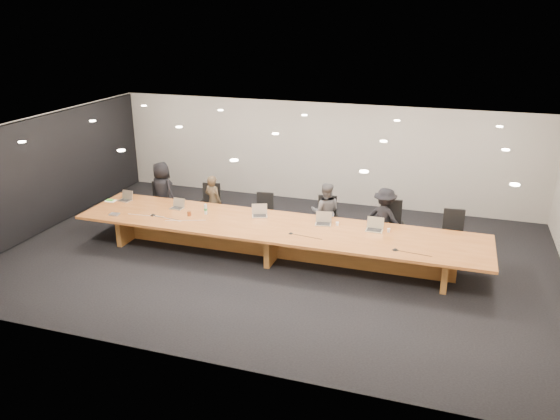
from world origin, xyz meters
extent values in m
plane|color=black|center=(0.00, 0.00, 0.00)|extent=(12.00, 12.00, 0.00)
cube|color=beige|center=(0.00, 4.00, 1.40)|extent=(12.00, 0.02, 2.80)
cube|color=black|center=(-5.94, 0.00, 1.37)|extent=(0.08, 7.84, 2.74)
cube|color=#995121|center=(0.00, 0.00, 0.72)|extent=(9.00, 1.80, 0.06)
cube|color=brown|center=(0.00, 0.00, 0.34)|extent=(7.65, 0.15, 0.69)
cube|color=brown|center=(-3.60, 0.00, 0.34)|extent=(0.12, 1.26, 0.69)
cube|color=brown|center=(0.00, 0.00, 0.34)|extent=(0.12, 1.26, 0.69)
cube|color=brown|center=(3.60, 0.00, 0.34)|extent=(0.12, 1.26, 0.69)
imported|color=black|center=(-3.49, 1.28, 0.77)|extent=(0.87, 0.69, 1.54)
imported|color=#392E1F|center=(-2.03, 1.18, 0.68)|extent=(0.57, 0.46, 1.36)
imported|color=#4F4F51|center=(0.80, 1.28, 0.71)|extent=(0.77, 0.65, 1.41)
imported|color=black|center=(2.18, 1.21, 0.72)|extent=(1.06, 0.83, 1.44)
cylinder|color=#ADBDB8|center=(-1.75, 0.17, 0.86)|extent=(0.09, 0.09, 0.23)
cylinder|color=brown|center=(-2.06, -0.05, 0.80)|extent=(0.11, 0.11, 0.11)
cone|color=white|center=(1.28, 0.40, 0.79)|extent=(0.09, 0.09, 0.08)
cone|color=silver|center=(2.38, 0.37, 0.79)|extent=(0.08, 0.08, 0.08)
cube|color=white|center=(-4.35, 0.26, 0.76)|extent=(0.25, 0.20, 0.01)
cube|color=green|center=(-4.37, 0.26, 0.78)|extent=(0.17, 0.10, 0.03)
cube|color=#B9B9BE|center=(-3.71, -0.54, 0.77)|extent=(0.23, 0.18, 0.03)
cone|color=black|center=(-2.85, -0.29, 0.77)|extent=(0.16, 0.16, 0.03)
cone|color=black|center=(0.45, -0.35, 0.76)|extent=(0.12, 0.12, 0.03)
cone|color=black|center=(2.63, -0.51, 0.77)|extent=(0.15, 0.15, 0.03)
camera|label=1|loc=(3.49, -10.43, 5.15)|focal=35.00mm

